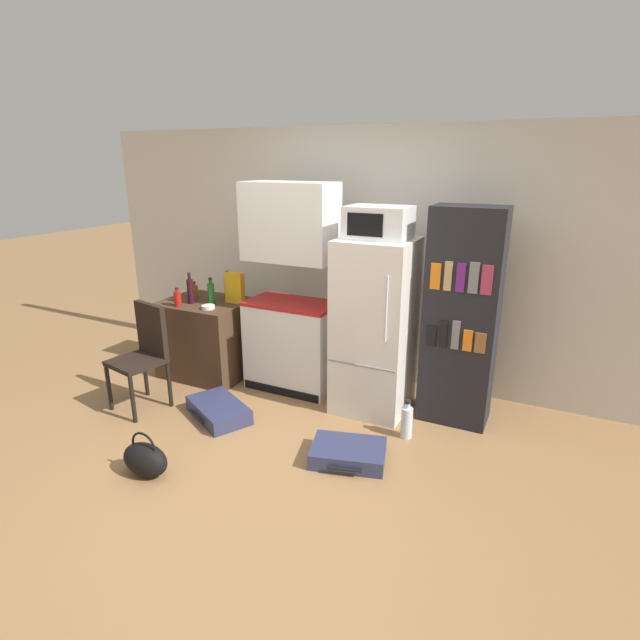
{
  "coord_description": "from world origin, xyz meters",
  "views": [
    {
      "loc": [
        1.74,
        -2.52,
        2.12
      ],
      "look_at": [
        0.1,
        0.85,
        0.9
      ],
      "focal_mm": 28.0,
      "sensor_mm": 36.0,
      "label": 1
    }
  ],
  "objects_px": {
    "bottle_wine_dark": "(190,290)",
    "bowl": "(208,307)",
    "suitcase_large_flat": "(219,410)",
    "water_bottle_front": "(407,421)",
    "cereal_box": "(235,288)",
    "side_table": "(208,338)",
    "chair": "(144,348)",
    "bottle_amber_beer": "(194,292)",
    "suitcase_small_flat": "(348,453)",
    "bookshelf": "(461,318)",
    "bottle_olive_oil": "(228,287)",
    "kitchen_hutch": "(291,297)",
    "refrigerator": "(375,327)",
    "bottle_green_tall": "(211,293)",
    "bottle_ketchup_red": "(178,298)",
    "microwave": "(378,222)",
    "handbag": "(145,459)"
  },
  "relations": [
    {
      "from": "suitcase_small_flat",
      "to": "side_table",
      "type": "bearing_deg",
      "value": 141.7
    },
    {
      "from": "kitchen_hutch",
      "to": "suitcase_large_flat",
      "type": "bearing_deg",
      "value": -108.03
    },
    {
      "from": "bottle_wine_dark",
      "to": "suitcase_small_flat",
      "type": "bearing_deg",
      "value": -19.75
    },
    {
      "from": "bottle_olive_oil",
      "to": "bottle_green_tall",
      "type": "relative_size",
      "value": 1.06
    },
    {
      "from": "kitchen_hutch",
      "to": "water_bottle_front",
      "type": "distance_m",
      "value": 1.54
    },
    {
      "from": "chair",
      "to": "bowl",
      "type": "bearing_deg",
      "value": 79.63
    },
    {
      "from": "refrigerator",
      "to": "bowl",
      "type": "relative_size",
      "value": 12.13
    },
    {
      "from": "bookshelf",
      "to": "bottle_wine_dark",
      "type": "height_order",
      "value": "bookshelf"
    },
    {
      "from": "kitchen_hutch",
      "to": "refrigerator",
      "type": "distance_m",
      "value": 0.86
    },
    {
      "from": "bottle_green_tall",
      "to": "microwave",
      "type": "bearing_deg",
      "value": 3.28
    },
    {
      "from": "bottle_amber_beer",
      "to": "water_bottle_front",
      "type": "height_order",
      "value": "bottle_amber_beer"
    },
    {
      "from": "suitcase_large_flat",
      "to": "suitcase_small_flat",
      "type": "xyz_separation_m",
      "value": [
        1.25,
        -0.11,
        -0.01
      ]
    },
    {
      "from": "kitchen_hutch",
      "to": "water_bottle_front",
      "type": "bearing_deg",
      "value": -18.75
    },
    {
      "from": "microwave",
      "to": "bottle_amber_beer",
      "type": "relative_size",
      "value": 2.82
    },
    {
      "from": "microwave",
      "to": "bottle_ketchup_red",
      "type": "height_order",
      "value": "microwave"
    },
    {
      "from": "water_bottle_front",
      "to": "suitcase_large_flat",
      "type": "bearing_deg",
      "value": -165.64
    },
    {
      "from": "bottle_wine_dark",
      "to": "suitcase_large_flat",
      "type": "distance_m",
      "value": 1.26
    },
    {
      "from": "side_table",
      "to": "bottle_amber_beer",
      "type": "xyz_separation_m",
      "value": [
        -0.14,
        0.02,
        0.46
      ]
    },
    {
      "from": "kitchen_hutch",
      "to": "suitcase_small_flat",
      "type": "relative_size",
      "value": 3.14
    },
    {
      "from": "suitcase_large_flat",
      "to": "water_bottle_front",
      "type": "bearing_deg",
      "value": 42.5
    },
    {
      "from": "side_table",
      "to": "chair",
      "type": "height_order",
      "value": "chair"
    },
    {
      "from": "bottle_wine_dark",
      "to": "bowl",
      "type": "bearing_deg",
      "value": -16.7
    },
    {
      "from": "kitchen_hutch",
      "to": "bottle_olive_oil",
      "type": "distance_m",
      "value": 0.79
    },
    {
      "from": "bottle_amber_beer",
      "to": "suitcase_small_flat",
      "type": "distance_m",
      "value": 2.36
    },
    {
      "from": "cereal_box",
      "to": "water_bottle_front",
      "type": "xyz_separation_m",
      "value": [
        1.89,
        -0.41,
        -0.78
      ]
    },
    {
      "from": "bottle_wine_dark",
      "to": "side_table",
      "type": "bearing_deg",
      "value": 57.34
    },
    {
      "from": "suitcase_small_flat",
      "to": "bottle_green_tall",
      "type": "bearing_deg",
      "value": 141.63
    },
    {
      "from": "bottle_ketchup_red",
      "to": "microwave",
      "type": "bearing_deg",
      "value": 8.7
    },
    {
      "from": "side_table",
      "to": "bowl",
      "type": "relative_size",
      "value": 6.75
    },
    {
      "from": "bottle_olive_oil",
      "to": "cereal_box",
      "type": "distance_m",
      "value": 0.21
    },
    {
      "from": "handbag",
      "to": "side_table",
      "type": "bearing_deg",
      "value": 113.61
    },
    {
      "from": "side_table",
      "to": "kitchen_hutch",
      "type": "bearing_deg",
      "value": 6.72
    },
    {
      "from": "refrigerator",
      "to": "bottle_wine_dark",
      "type": "relative_size",
      "value": 4.94
    },
    {
      "from": "water_bottle_front",
      "to": "bottle_amber_beer",
      "type": "bearing_deg",
      "value": 171.61
    },
    {
      "from": "bottle_olive_oil",
      "to": "suitcase_large_flat",
      "type": "xyz_separation_m",
      "value": [
        0.52,
        -0.93,
        -0.82
      ]
    },
    {
      "from": "suitcase_large_flat",
      "to": "bookshelf",
      "type": "bearing_deg",
      "value": 54.12
    },
    {
      "from": "suitcase_small_flat",
      "to": "bottle_amber_beer",
      "type": "bearing_deg",
      "value": 142.66
    },
    {
      "from": "bottle_ketchup_red",
      "to": "water_bottle_front",
      "type": "relative_size",
      "value": 0.56
    },
    {
      "from": "refrigerator",
      "to": "bottle_green_tall",
      "type": "distance_m",
      "value": 1.65
    },
    {
      "from": "refrigerator",
      "to": "cereal_box",
      "type": "bearing_deg",
      "value": 178.21
    },
    {
      "from": "bottle_green_tall",
      "to": "suitcase_small_flat",
      "type": "bearing_deg",
      "value": -23.46
    },
    {
      "from": "side_table",
      "to": "water_bottle_front",
      "type": "bearing_deg",
      "value": -8.37
    },
    {
      "from": "bottle_ketchup_red",
      "to": "cereal_box",
      "type": "distance_m",
      "value": 0.55
    },
    {
      "from": "kitchen_hutch",
      "to": "bottle_olive_oil",
      "type": "height_order",
      "value": "kitchen_hutch"
    },
    {
      "from": "refrigerator",
      "to": "cereal_box",
      "type": "height_order",
      "value": "refrigerator"
    },
    {
      "from": "bottle_wine_dark",
      "to": "cereal_box",
      "type": "xyz_separation_m",
      "value": [
        0.38,
        0.2,
        0.02
      ]
    },
    {
      "from": "microwave",
      "to": "cereal_box",
      "type": "bearing_deg",
      "value": 178.15
    },
    {
      "from": "refrigerator",
      "to": "bottle_amber_beer",
      "type": "distance_m",
      "value": 1.92
    },
    {
      "from": "side_table",
      "to": "water_bottle_front",
      "type": "distance_m",
      "value": 2.23
    },
    {
      "from": "bookshelf",
      "to": "suitcase_large_flat",
      "type": "bearing_deg",
      "value": -154.01
    }
  ]
}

